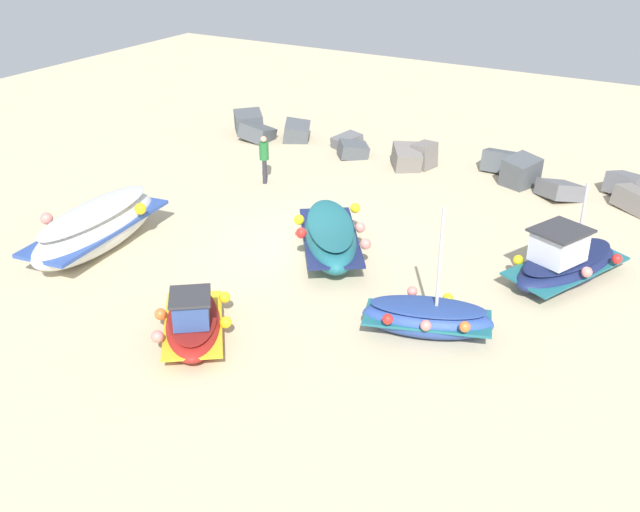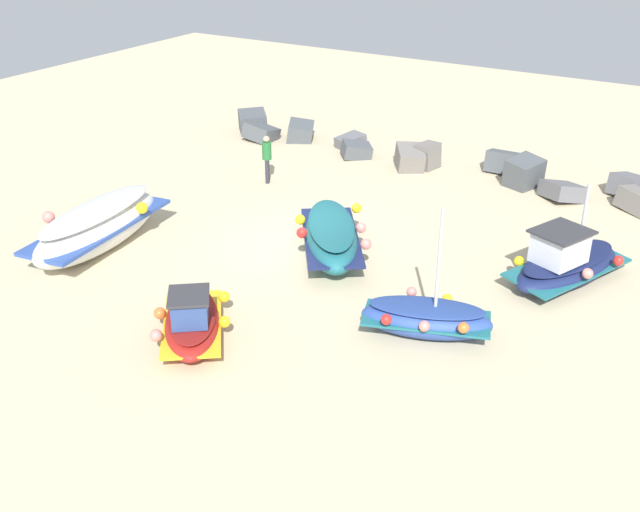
# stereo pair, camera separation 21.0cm
# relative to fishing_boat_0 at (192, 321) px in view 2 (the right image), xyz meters

# --- Properties ---
(ground_plane) EXTENTS (49.50, 49.50, 0.00)m
(ground_plane) POSITION_rel_fishing_boat_0_xyz_m (-0.21, 5.49, -0.42)
(ground_plane) COLOR beige
(fishing_boat_0) EXTENTS (2.87, 3.18, 1.30)m
(fishing_boat_0) POSITION_rel_fishing_boat_0_xyz_m (0.00, 0.00, 0.00)
(fishing_boat_0) COLOR maroon
(fishing_boat_0) RESTS_ON ground_plane
(fishing_boat_1) EXTENTS (3.25, 2.13, 3.22)m
(fishing_boat_1) POSITION_rel_fishing_boat_0_xyz_m (4.56, 2.85, 0.01)
(fishing_boat_1) COLOR #2D4C9E
(fishing_boat_1) RESTS_ON ground_plane
(fishing_boat_2) EXTENTS (2.75, 4.01, 2.67)m
(fishing_boat_2) POSITION_rel_fishing_boat_0_xyz_m (6.62, 7.09, 0.12)
(fishing_boat_2) COLOR navy
(fishing_boat_2) RESTS_ON ground_plane
(fishing_boat_3) EXTENTS (2.18, 5.08, 1.32)m
(fishing_boat_3) POSITION_rel_fishing_boat_0_xyz_m (-5.27, 2.27, 0.27)
(fishing_boat_3) COLOR white
(fishing_boat_3) RESTS_ON ground_plane
(fishing_boat_4) EXTENTS (3.50, 4.15, 1.10)m
(fishing_boat_4) POSITION_rel_fishing_boat_0_xyz_m (0.57, 5.34, 0.13)
(fishing_boat_4) COLOR #1E6670
(fishing_boat_4) RESTS_ON ground_plane
(person_walking) EXTENTS (0.32, 0.32, 1.68)m
(person_walking) POSITION_rel_fishing_boat_0_xyz_m (-4.18, 9.07, 0.54)
(person_walking) COLOR #2D2D38
(person_walking) RESTS_ON ground_plane
(breakwater_rocks) EXTENTS (17.13, 3.06, 1.27)m
(breakwater_rocks) POSITION_rel_fishing_boat_0_xyz_m (-0.32, 13.43, -0.06)
(breakwater_rocks) COLOR #4C5156
(breakwater_rocks) RESTS_ON ground_plane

